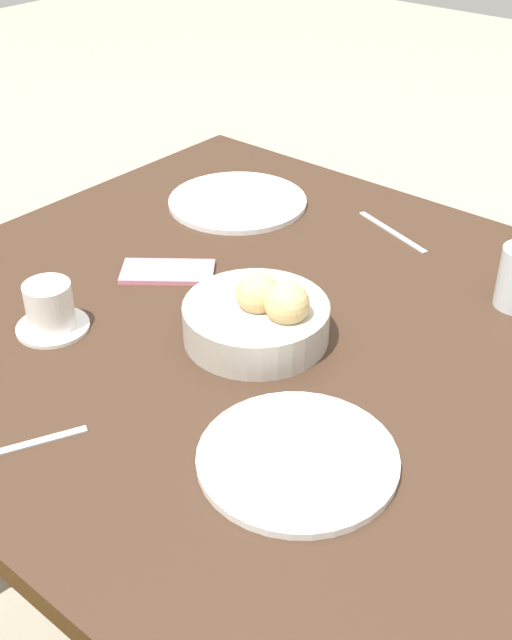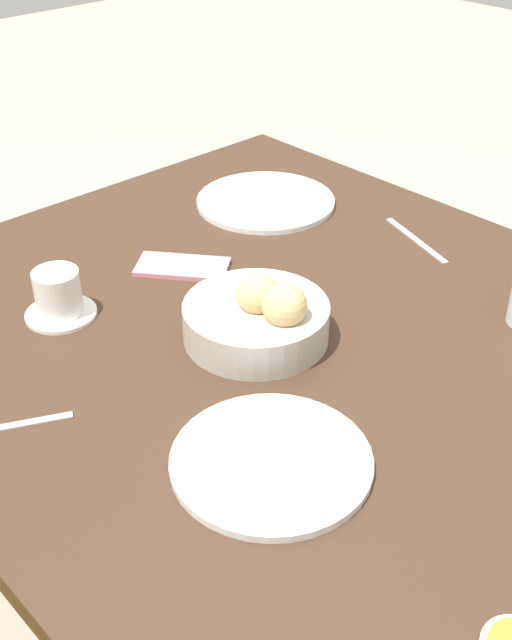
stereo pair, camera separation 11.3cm
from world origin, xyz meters
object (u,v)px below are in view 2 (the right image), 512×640
at_px(plate_far_center, 271,461).
at_px(fork_silver, 416,240).
at_px(cell_phone, 182,267).
at_px(bread_basket, 258,318).
at_px(plate_near_right, 266,201).
at_px(coffee_cup, 58,296).

xyz_separation_m(plate_far_center, fork_silver, (0.23, -0.57, -0.00)).
distance_m(plate_far_center, cell_phone, 0.48).
relative_size(bread_basket, plate_near_right, 0.79).
distance_m(bread_basket, cell_phone, 0.24).
distance_m(plate_near_right, coffee_cup, 0.50).
bearing_deg(bread_basket, cell_phone, -10.90).
bearing_deg(fork_silver, coffee_cup, 69.62).
distance_m(plate_far_center, fork_silver, 0.61).
distance_m(plate_near_right, plate_far_center, 0.71).
bearing_deg(coffee_cup, plate_near_right, -81.67).
bearing_deg(cell_phone, coffee_cup, 86.19).
xyz_separation_m(bread_basket, plate_near_right, (0.32, -0.32, -0.03)).
xyz_separation_m(plate_near_right, fork_silver, (-0.29, -0.09, -0.00)).
bearing_deg(bread_basket, plate_far_center, 140.17).
relative_size(bread_basket, cell_phone, 1.28).
xyz_separation_m(plate_far_center, coffee_cup, (0.44, 0.01, 0.03)).
distance_m(bread_basket, plate_far_center, 0.26).
distance_m(plate_near_right, cell_phone, 0.29).
relative_size(bread_basket, plate_far_center, 0.87).
bearing_deg(fork_silver, bread_basket, 94.21).
bearing_deg(plate_far_center, coffee_cup, 1.25).
height_order(bread_basket, fork_silver, bread_basket).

